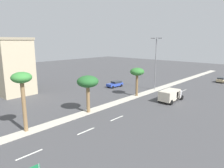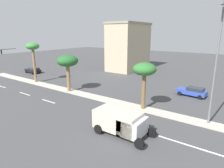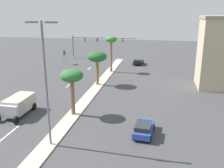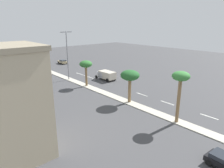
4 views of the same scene
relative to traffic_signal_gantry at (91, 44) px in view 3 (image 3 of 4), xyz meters
The scene contains 16 objects.
ground_plane 34.39m from the traffic_signal_gantry, 103.24° to the left, with size 160.00×160.00×0.00m, color #424244.
median_curb 43.78m from the traffic_signal_gantry, 100.34° to the left, with size 1.80×86.89×0.12m, color #B7B2A3.
lane_stripe_rear 6.01m from the traffic_signal_gantry, 127.94° to the left, with size 0.20×2.80×0.01m, color silver.
lane_stripe_right 12.08m from the traffic_signal_gantry, 103.66° to the left, with size 0.20×2.80×0.01m, color silver.
lane_stripe_far 19.15m from the traffic_signal_gantry, 98.23° to the left, with size 0.20×2.80×0.01m, color silver.
lane_stripe_mid 24.98m from the traffic_signal_gantry, 96.24° to the left, with size 0.20×2.80×0.01m, color silver.
lane_stripe_center 42.52m from the traffic_signal_gantry, 93.63° to the left, with size 0.20×2.80×0.01m, color silver.
traffic_signal_gantry is the anchor object (origin of this frame).
directional_road_sign 9.07m from the traffic_signal_gantry, 59.84° to the left, with size 0.10×1.47×3.35m.
palm_tree_inboard 15.78m from the traffic_signal_gantry, 121.40° to the left, with size 2.43×2.43×7.50m.
palm_tree_left 24.51m from the traffic_signal_gantry, 108.13° to the left, with size 3.35×3.35×5.88m.
palm_tree_center 37.44m from the traffic_signal_gantry, 102.02° to the left, with size 2.85×2.85×5.80m.
street_lamp_left 44.93m from the traffic_signal_gantry, 100.36° to the left, with size 2.90×0.24×11.82m.
sedan_black_mid 14.38m from the traffic_signal_gantry, 160.51° to the left, with size 2.33×4.34×1.36m.
sedan_blue_trailing 43.83m from the traffic_signal_gantry, 112.79° to the left, with size 2.20×4.34×1.44m.
box_truck 38.01m from the traffic_signal_gantry, 91.40° to the left, with size 2.62×5.61×2.24m.
Camera 3 is at (-10.33, 65.23, 12.83)m, focal length 40.32 mm.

